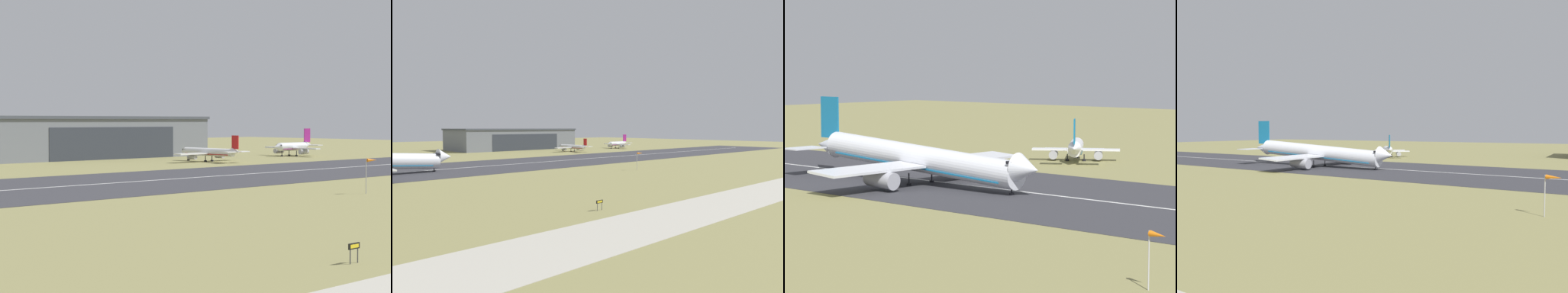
{
  "view_description": "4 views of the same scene",
  "coord_description": "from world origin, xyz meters",
  "views": [
    {
      "loc": [
        -74.56,
        -1.84,
        11.95
      ],
      "look_at": [
        -6.87,
        73.36,
        8.49
      ],
      "focal_mm": 70.0,
      "sensor_mm": 36.0,
      "label": 1
    },
    {
      "loc": [
        -66.43,
        -8.85,
        13.8
      ],
      "look_at": [
        4.54,
        68.62,
        8.63
      ],
      "focal_mm": 35.0,
      "sensor_mm": 36.0,
      "label": 2
    },
    {
      "loc": [
        74.38,
        -2.84,
        21.25
      ],
      "look_at": [
        -5.44,
        85.86,
        10.67
      ],
      "focal_mm": 85.0,
      "sensor_mm": 36.0,
      "label": 3
    },
    {
      "loc": [
        35.52,
        15.71,
        11.71
      ],
      "look_at": [
        4.95,
        66.0,
        9.22
      ],
      "focal_mm": 35.0,
      "sensor_mm": 36.0,
      "label": 4
    }
  ],
  "objects": [
    {
      "name": "ground_plane",
      "position": [
        0.0,
        57.92,
        0.0
      ],
      "size": [
        654.98,
        654.98,
        0.0
      ],
      "primitive_type": "plane",
      "color": "olive"
    },
    {
      "name": "runway_strip",
      "position": [
        0.0,
        115.84,
        0.03
      ],
      "size": [
        414.98,
        46.73,
        0.06
      ],
      "primitive_type": "cube",
      "color": "#333338",
      "rests_on": "ground_plane"
    },
    {
      "name": "windsock_pole",
      "position": [
        29.86,
        71.22,
        5.13
      ],
      "size": [
        2.27,
        1.09,
        5.78
      ],
      "color": "#B7B7BC",
      "rests_on": "ground_plane"
    },
    {
      "name": "hangar_building",
      "position": [
        63.72,
        205.16,
        6.66
      ],
      "size": [
        78.88,
        33.74,
        13.29
      ],
      "color": "slate",
      "rests_on": "ground_plane"
    },
    {
      "name": "runway_sign",
      "position": [
        -22.47,
        36.23,
        1.3
      ],
      "size": [
        1.46,
        0.13,
        1.72
      ],
      "color": "#4C4C51",
      "rests_on": "ground_plane"
    },
    {
      "name": "runway_centreline",
      "position": [
        0.0,
        115.84,
        0.07
      ],
      "size": [
        373.48,
        0.7,
        0.01
      ],
      "primitive_type": "cube",
      "color": "silver",
      "rests_on": "runway_strip"
    },
    {
      "name": "airplane_parked_west",
      "position": [
        120.89,
        166.21,
        3.09
      ],
      "size": [
        18.48,
        22.88,
        9.23
      ],
      "color": "silver",
      "rests_on": "ground_plane"
    },
    {
      "name": "airplane_parked_centre",
      "position": [
        75.95,
        159.42,
        2.73
      ],
      "size": [
        23.99,
        24.08,
        7.76
      ],
      "color": "white",
      "rests_on": "ground_plane"
    }
  ]
}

